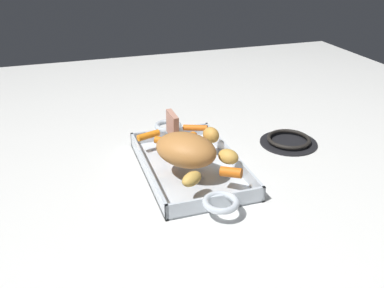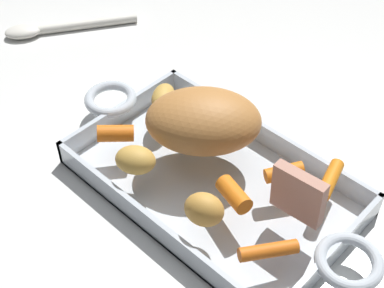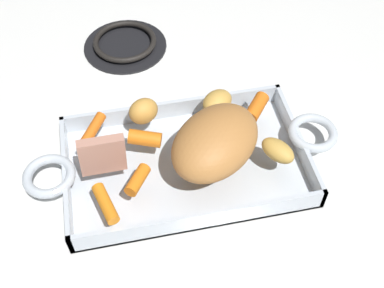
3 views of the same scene
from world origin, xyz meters
TOP-DOWN VIEW (x-y plane):
  - ground_plane at (0.00, 0.00)m, footprint 2.26×2.26m
  - roasting_dish at (0.00, 0.00)m, footprint 0.48×0.22m
  - pork_roast at (-0.04, 0.02)m, footprint 0.18×0.18m
  - roast_slice_outer at (0.12, 0.01)m, footprint 0.07×0.02m
  - baby_carrot_long at (-0.13, -0.05)m, footprint 0.05×0.05m
  - baby_carrot_northwest at (0.08, 0.04)m, footprint 0.04×0.05m
  - baby_carrot_southwest at (0.13, 0.07)m, footprint 0.03×0.06m
  - baby_carrot_short at (0.06, -0.03)m, footprint 0.06×0.04m
  - baby_carrot_center_right at (0.13, -0.06)m, footprint 0.05×0.07m
  - potato_halved at (-0.13, 0.04)m, footprint 0.06×0.06m
  - potato_golden_small at (-0.07, -0.07)m, footprint 0.06×0.06m
  - potato_whole at (0.05, -0.07)m, footprint 0.06×0.05m
  - stove_burner_rear at (0.06, -0.31)m, footprint 0.16×0.16m

SIDE VIEW (x-z plane):
  - ground_plane at x=0.00m, z-range 0.00..0.00m
  - stove_burner_rear at x=0.06m, z-range 0.00..0.02m
  - roasting_dish at x=0.00m, z-range -0.01..0.03m
  - baby_carrot_center_right at x=0.13m, z-range 0.04..0.06m
  - baby_carrot_southwest at x=0.13m, z-range 0.04..0.06m
  - baby_carrot_northwest at x=0.08m, z-range 0.04..0.06m
  - baby_carrot_long at x=-0.13m, z-range 0.04..0.07m
  - baby_carrot_short at x=0.06m, z-range 0.04..0.07m
  - potato_halved at x=-0.13m, z-range 0.04..0.07m
  - potato_golden_small at x=-0.07m, z-range 0.04..0.08m
  - potato_whole at x=0.05m, z-range 0.04..0.08m
  - roast_slice_outer at x=0.12m, z-range 0.04..0.11m
  - pork_roast at x=-0.04m, z-range 0.04..0.12m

